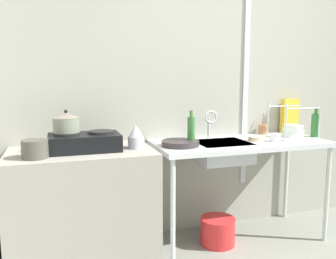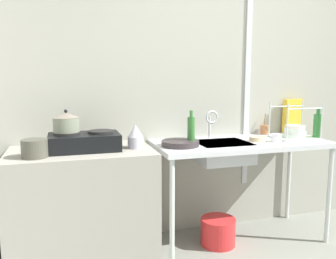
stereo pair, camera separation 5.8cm
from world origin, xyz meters
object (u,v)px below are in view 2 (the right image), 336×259
(dish_rack, at_px, (294,132))
(cereal_box, at_px, (292,116))
(sink_basin, at_px, (222,152))
(pot_beside_stove, at_px, (35,148))
(frying_pan, at_px, (180,143))
(cup_by_rack, at_px, (276,138))
(bottle_by_sink, at_px, (191,131))
(stove, at_px, (84,141))
(pot_on_left_burner, at_px, (66,122))
(faucet, at_px, (211,120))
(bottle_by_rack, at_px, (318,126))
(small_bowl_on_drainboard, at_px, (258,139))
(utensil_jar, at_px, (265,130))
(percolator, at_px, (136,137))
(bucket_on_floor, at_px, (218,231))

(dish_rack, bearing_deg, cereal_box, 58.17)
(sink_basin, bearing_deg, pot_beside_stove, -174.25)
(cereal_box, bearing_deg, frying_pan, -172.30)
(sink_basin, distance_m, cup_by_rack, 0.45)
(bottle_by_sink, bearing_deg, stove, 176.50)
(stove, xyz_separation_m, dish_rack, (1.74, -0.01, -0.01))
(frying_pan, xyz_separation_m, cereal_box, (1.20, 0.31, 0.14))
(pot_on_left_burner, height_order, bottle_by_sink, pot_on_left_burner)
(cup_by_rack, height_order, cereal_box, cereal_box)
(faucet, height_order, bottle_by_rack, bottle_by_rack)
(bottle_by_sink, bearing_deg, frying_pan, -178.15)
(cup_by_rack, bearing_deg, dish_rack, 22.88)
(small_bowl_on_drainboard, height_order, utensil_jar, utensil_jar)
(small_bowl_on_drainboard, relative_size, bottle_by_sink, 0.51)
(percolator, relative_size, cup_by_rack, 2.19)
(bottle_by_rack, bearing_deg, sink_basin, 175.67)
(stove, bearing_deg, bottle_by_rack, -2.17)
(dish_rack, xyz_separation_m, cereal_box, (0.17, 0.27, 0.10))
(faucet, relative_size, bottle_by_rack, 0.95)
(frying_pan, distance_m, bottle_by_sink, 0.13)
(pot_beside_stove, relative_size, frying_pan, 0.58)
(faucet, bearing_deg, utensil_jar, 7.94)
(bottle_by_rack, relative_size, cereal_box, 0.81)
(utensil_jar, bearing_deg, sink_basin, -154.40)
(dish_rack, bearing_deg, small_bowl_on_drainboard, -175.33)
(utensil_jar, bearing_deg, stove, -171.17)
(bottle_by_rack, bearing_deg, bucket_on_floor, 178.34)
(small_bowl_on_drainboard, distance_m, utensil_jar, 0.38)
(pot_on_left_burner, bearing_deg, small_bowl_on_drainboard, -1.44)
(utensil_jar, bearing_deg, dish_rack, -63.54)
(bottle_by_rack, bearing_deg, small_bowl_on_drainboard, 176.30)
(sink_basin, relative_size, frying_pan, 1.48)
(cereal_box, xyz_separation_m, utensil_jar, (-0.29, -0.01, -0.11))
(cereal_box, bearing_deg, utensil_jar, 174.92)
(pot_on_left_burner, height_order, utensil_jar, pot_on_left_burner)
(pot_beside_stove, distance_m, small_bowl_on_drainboard, 1.70)
(dish_rack, relative_size, cup_by_rack, 4.44)
(faucet, xyz_separation_m, bottle_by_sink, (-0.26, -0.22, -0.05))
(faucet, relative_size, cereal_box, 0.77)
(small_bowl_on_drainboard, bearing_deg, faucet, 146.86)
(bottle_by_rack, relative_size, utensil_jar, 1.35)
(pot_on_left_burner, distance_m, pot_beside_stove, 0.29)
(sink_basin, height_order, bucket_on_floor, sink_basin)
(pot_on_left_burner, bearing_deg, faucet, 8.38)
(stove, xyz_separation_m, bottle_by_rack, (1.92, -0.07, 0.05))
(cup_by_rack, height_order, bottle_by_rack, bottle_by_rack)
(faucet, relative_size, bottle_by_sink, 0.90)
(sink_basin, bearing_deg, frying_pan, -173.47)
(percolator, bearing_deg, sink_basin, 1.75)
(frying_pan, bearing_deg, dish_rack, 2.41)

